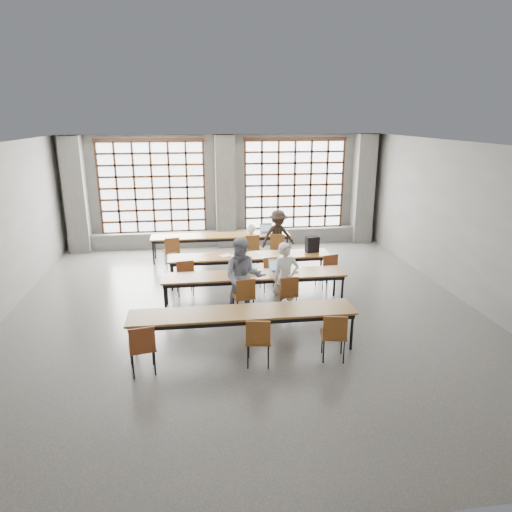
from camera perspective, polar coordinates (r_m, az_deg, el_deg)
The scene contains 40 objects.
floor at distance 9.93m, azimuth -1.47°, elevation -6.85°, with size 11.00×11.00×0.00m, color #51514E.
ceiling at distance 9.09m, azimuth -1.64°, elevation 13.75°, with size 11.00×11.00×0.00m, color silver.
wall_back at distance 14.73m, azimuth -3.93°, elevation 8.14°, with size 10.00×10.00×0.00m, color #5B5B59.
wall_front at distance 4.31m, azimuth 6.80°, elevation -14.93°, with size 10.00×10.00×0.00m, color #5B5B59.
wall_right at distance 11.06m, azimuth 25.20°, elevation 3.56°, with size 11.00×11.00×0.00m, color #5B5B59.
column_left at distance 14.85m, azimuth -21.58°, elevation 7.07°, with size 0.60×0.55×3.50m, color #545452.
column_mid at distance 14.46m, azimuth -3.85°, elevation 7.98°, with size 0.60×0.55×3.50m, color #545452.
column_right at distance 15.43m, azimuth 13.23°, elevation 8.14°, with size 0.60×0.55×3.50m, color #545452.
window_left at distance 14.66m, azimuth -12.82°, elevation 8.31°, with size 3.32×0.12×3.00m.
window_right at distance 14.95m, azimuth 4.82°, elevation 8.84°, with size 3.32×0.12×3.00m.
sill_ledge at distance 14.85m, azimuth -3.76°, elevation 2.30°, with size 9.80×0.35×0.50m, color #545452.
desk_row_a at distance 13.31m, azimuth -4.43°, elevation 2.39°, with size 4.00×0.70×0.73m.
desk_row_b at distance 11.33m, azimuth -0.80°, elevation -0.18°, with size 4.00×0.70×0.73m.
desk_row_c at distance 9.98m, azimuth -0.23°, elevation -2.61°, with size 4.00×0.70×0.73m.
desk_row_d at distance 8.13m, azimuth -1.67°, elevation -7.36°, with size 4.00×0.70×0.73m.
chair_back_left at distance 12.73m, azimuth -10.48°, elevation 0.87°, with size 0.49×0.50×0.88m.
chair_back_mid at distance 12.81m, azimuth -0.61°, elevation 1.26°, with size 0.49×0.49×0.88m.
chair_back_right at distance 12.92m, azimuth 2.74°, elevation 1.39°, with size 0.53×0.53×0.88m.
chair_mid_left at distance 10.70m, azimuth -8.86°, elevation -2.17°, with size 0.47×0.48×0.88m.
chair_mid_centre at distance 10.84m, azimuth 1.77°, elevation -1.72°, with size 0.48×0.48×0.88m.
chair_mid_right at distance 11.15m, azimuth 8.93°, elevation -1.38°, with size 0.51×0.51×0.88m.
chair_front_left at distance 9.41m, azimuth -1.47°, elevation -4.70°, with size 0.48×0.48×0.88m.
chair_front_right at distance 9.54m, azimuth 3.93°, elevation -4.42°, with size 0.48×0.49×0.88m.
chair_near_left at distance 7.64m, azimuth -14.03°, elevation -10.67°, with size 0.49×0.49×0.88m.
chair_near_mid at distance 7.64m, azimuth 0.28°, elevation -10.09°, with size 0.48×0.48×0.88m.
chair_near_right at distance 7.91m, azimuth 9.74°, elevation -9.36°, with size 0.50×0.50×0.88m.
student_male at distance 9.57m, azimuth 3.73°, elevation -2.83°, with size 0.56×0.37×1.55m, color silver.
student_female at distance 9.42m, azimuth -1.65°, elevation -2.70°, with size 0.82×0.64×1.68m, color #181C48.
student_back at distance 12.99m, azimuth 2.76°, elevation 2.47°, with size 0.98×0.56×1.51m, color black.
laptop_front at distance 10.12m, azimuth 2.73°, elevation -1.59°, with size 0.40×0.35×0.26m.
laptop_back at distance 13.52m, azimuth 1.27°, elevation 3.23°, with size 0.38×0.33×0.26m.
mouse at distance 10.09m, azimuth 5.14°, elevation -1.94°, with size 0.10×0.06×0.04m, color white.
green_box at distance 10.01m, azimuth -0.58°, elevation -1.88°, with size 0.25×0.09×0.09m, color green.
phone at distance 9.88m, azimuth 0.88°, elevation -2.36°, with size 0.13×0.06×0.01m, color black.
paper_sheet_a at distance 11.31m, azimuth -3.85°, elevation 0.09°, with size 0.30×0.21×0.00m, color white.
paper_sheet_b at distance 11.23m, azimuth -2.29°, elevation 0.00°, with size 0.30×0.21×0.00m, color white.
paper_sheet_c at distance 11.32m, azimuth -0.30°, elevation 0.16°, with size 0.30×0.21×0.00m, color silver.
backpack at distance 11.60m, azimuth 7.04°, elevation 1.46°, with size 0.32×0.20×0.40m, color black.
plastic_bag at distance 13.38m, azimuth -0.61°, elevation 3.44°, with size 0.26×0.21×0.29m, color white.
red_pouch at distance 7.72m, azimuth -14.06°, elevation -10.64°, with size 0.20×0.08×0.06m, color #AA1C14.
Camera 1 is at (-0.98, -9.02, 4.02)m, focal length 32.00 mm.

